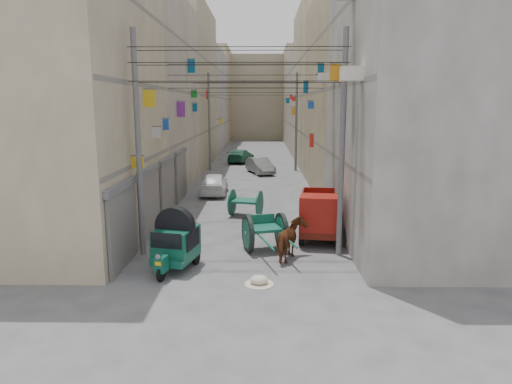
{
  "coord_description": "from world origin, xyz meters",
  "views": [
    {
      "loc": [
        0.78,
        -10.07,
        5.42
      ],
      "look_at": [
        0.56,
        6.5,
        2.25
      ],
      "focal_mm": 32.0,
      "sensor_mm": 36.0,
      "label": 1
    }
  ],
  "objects_px": {
    "tonga_cart": "(265,232)",
    "feed_sack": "(259,280)",
    "auto_rickshaw": "(176,241)",
    "distant_car_green": "(241,156)",
    "mini_truck": "(320,217)",
    "horse": "(291,240)",
    "distant_car_white": "(214,183)",
    "distant_car_grey": "(260,166)",
    "second_cart": "(246,202)"
  },
  "relations": [
    {
      "from": "feed_sack",
      "to": "horse",
      "type": "relative_size",
      "value": 0.33
    },
    {
      "from": "tonga_cart",
      "to": "mini_truck",
      "type": "xyz_separation_m",
      "value": [
        2.24,
        1.36,
        0.23
      ]
    },
    {
      "from": "tonga_cart",
      "to": "distant_car_green",
      "type": "xyz_separation_m",
      "value": [
        -2.15,
        26.9,
        -0.11
      ]
    },
    {
      "from": "second_cart",
      "to": "distant_car_white",
      "type": "bearing_deg",
      "value": 125.33
    },
    {
      "from": "auto_rickshaw",
      "to": "tonga_cart",
      "type": "bearing_deg",
      "value": 46.17
    },
    {
      "from": "tonga_cart",
      "to": "distant_car_white",
      "type": "bearing_deg",
      "value": 89.48
    },
    {
      "from": "mini_truck",
      "to": "distant_car_grey",
      "type": "xyz_separation_m",
      "value": [
        -2.52,
        18.35,
        -0.32
      ]
    },
    {
      "from": "tonga_cart",
      "to": "horse",
      "type": "distance_m",
      "value": 1.38
    },
    {
      "from": "auto_rickshaw",
      "to": "mini_truck",
      "type": "bearing_deg",
      "value": 45.34
    },
    {
      "from": "second_cart",
      "to": "feed_sack",
      "type": "xyz_separation_m",
      "value": [
        0.72,
        -8.73,
        -0.56
      ]
    },
    {
      "from": "tonga_cart",
      "to": "feed_sack",
      "type": "distance_m",
      "value": 3.37
    },
    {
      "from": "distant_car_green",
      "to": "auto_rickshaw",
      "type": "bearing_deg",
      "value": 101.28
    },
    {
      "from": "tonga_cart",
      "to": "second_cart",
      "type": "height_order",
      "value": "tonga_cart"
    },
    {
      "from": "horse",
      "to": "distant_car_grey",
      "type": "xyz_separation_m",
      "value": [
        -1.21,
        20.74,
        -0.09
      ]
    },
    {
      "from": "distant_car_green",
      "to": "distant_car_white",
      "type": "bearing_deg",
      "value": 99.64
    },
    {
      "from": "tonga_cart",
      "to": "distant_car_white",
      "type": "distance_m",
      "value": 11.47
    },
    {
      "from": "auto_rickshaw",
      "to": "tonga_cart",
      "type": "relative_size",
      "value": 0.72
    },
    {
      "from": "second_cart",
      "to": "distant_car_grey",
      "type": "relative_size",
      "value": 0.45
    },
    {
      "from": "second_cart",
      "to": "auto_rickshaw",
      "type": "bearing_deg",
      "value": -91.34
    },
    {
      "from": "tonga_cart",
      "to": "mini_truck",
      "type": "height_order",
      "value": "mini_truck"
    },
    {
      "from": "mini_truck",
      "to": "distant_car_green",
      "type": "relative_size",
      "value": 0.87
    },
    {
      "from": "horse",
      "to": "distant_car_grey",
      "type": "bearing_deg",
      "value": -68.0
    },
    {
      "from": "tonga_cart",
      "to": "second_cart",
      "type": "bearing_deg",
      "value": 83.54
    },
    {
      "from": "distant_car_white",
      "to": "distant_car_grey",
      "type": "bearing_deg",
      "value": -108.65
    },
    {
      "from": "auto_rickshaw",
      "to": "distant_car_grey",
      "type": "height_order",
      "value": "auto_rickshaw"
    },
    {
      "from": "distant_car_white",
      "to": "horse",
      "type": "bearing_deg",
      "value": 107.49
    },
    {
      "from": "tonga_cart",
      "to": "mini_truck",
      "type": "relative_size",
      "value": 0.89
    },
    {
      "from": "mini_truck",
      "to": "distant_car_grey",
      "type": "bearing_deg",
      "value": 105.91
    },
    {
      "from": "mini_truck",
      "to": "horse",
      "type": "relative_size",
      "value": 2.17
    },
    {
      "from": "tonga_cart",
      "to": "horse",
      "type": "relative_size",
      "value": 1.93
    },
    {
      "from": "horse",
      "to": "distant_car_green",
      "type": "height_order",
      "value": "horse"
    },
    {
      "from": "auto_rickshaw",
      "to": "distant_car_grey",
      "type": "relative_size",
      "value": 0.61
    },
    {
      "from": "auto_rickshaw",
      "to": "second_cart",
      "type": "relative_size",
      "value": 1.35
    },
    {
      "from": "distant_car_white",
      "to": "tonga_cart",
      "type": "bearing_deg",
      "value": 104.68
    },
    {
      "from": "mini_truck",
      "to": "horse",
      "type": "distance_m",
      "value": 2.73
    },
    {
      "from": "distant_car_white",
      "to": "second_cart",
      "type": "bearing_deg",
      "value": 110.08
    },
    {
      "from": "second_cart",
      "to": "horse",
      "type": "distance_m",
      "value": 6.69
    },
    {
      "from": "auto_rickshaw",
      "to": "distant_car_green",
      "type": "bearing_deg",
      "value": 101.17
    },
    {
      "from": "tonga_cart",
      "to": "second_cart",
      "type": "distance_m",
      "value": 5.49
    },
    {
      "from": "feed_sack",
      "to": "mini_truck",
      "type": "bearing_deg",
      "value": 62.54
    },
    {
      "from": "auto_rickshaw",
      "to": "distant_car_white",
      "type": "xyz_separation_m",
      "value": [
        -0.07,
        13.02,
        -0.28
      ]
    },
    {
      "from": "auto_rickshaw",
      "to": "distant_car_white",
      "type": "height_order",
      "value": "auto_rickshaw"
    },
    {
      "from": "second_cart",
      "to": "distant_car_white",
      "type": "xyz_separation_m",
      "value": [
        -2.15,
        5.64,
        -0.03
      ]
    },
    {
      "from": "distant_car_white",
      "to": "distant_car_green",
      "type": "xyz_separation_m",
      "value": [
        0.92,
        15.85,
        -0.04
      ]
    },
    {
      "from": "tonga_cart",
      "to": "distant_car_white",
      "type": "relative_size",
      "value": 0.85
    },
    {
      "from": "mini_truck",
      "to": "feed_sack",
      "type": "bearing_deg",
      "value": -109.36
    },
    {
      "from": "tonga_cart",
      "to": "distant_car_grey",
      "type": "distance_m",
      "value": 19.72
    },
    {
      "from": "horse",
      "to": "distant_car_grey",
      "type": "relative_size",
      "value": 0.44
    },
    {
      "from": "horse",
      "to": "feed_sack",
      "type": "bearing_deg",
      "value": 82.55
    },
    {
      "from": "tonga_cart",
      "to": "horse",
      "type": "xyz_separation_m",
      "value": [
        0.93,
        -1.02,
        -0.01
      ]
    }
  ]
}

